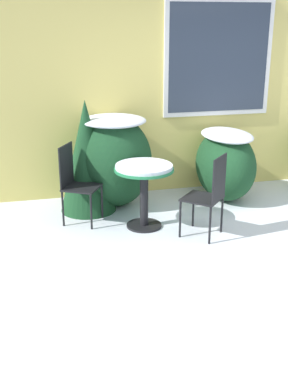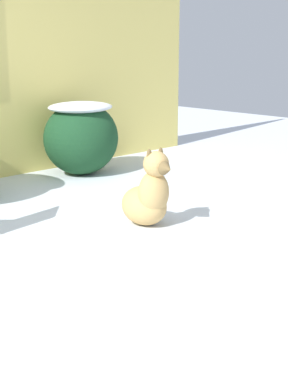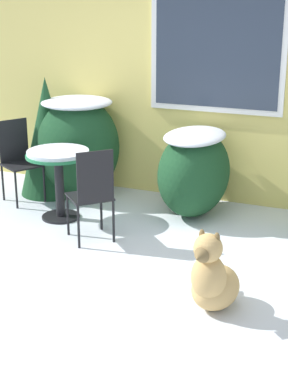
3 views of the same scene
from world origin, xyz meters
name	(u,v)px [view 2 (image 2 of 3)]	position (x,y,z in m)	size (l,w,h in m)	color
ground_plane	(37,244)	(0.00, 0.00, 0.00)	(16.00, 16.00, 0.00)	silver
shrub_right	(81,136)	(1.78, 1.67, 0.46)	(0.91, 0.80, 0.85)	#194223
dog	(148,197)	(0.93, -0.28, 0.25)	(0.41, 0.68, 0.68)	tan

